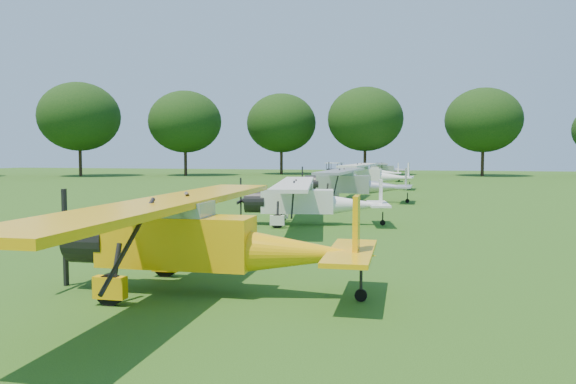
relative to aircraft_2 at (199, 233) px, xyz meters
name	(u,v)px	position (x,y,z in m)	size (l,w,h in m)	color
ground	(293,220)	(-1.08, 14.32, -1.38)	(160.00, 160.00, 0.00)	#244812
tree_belt	(369,49)	(2.49, 14.48, 6.65)	(137.36, 130.27, 14.52)	black
aircraft_2	(199,233)	(0.00, 0.00, 0.00)	(7.53, 11.96, 2.36)	#FAB60A
aircraft_3	(308,197)	(0.04, 12.63, -0.15)	(6.78, 10.72, 2.11)	white
aircraft_4	(352,181)	(0.47, 25.00, -0.03)	(7.34, 11.67, 2.31)	silver
aircraft_5	(367,173)	(0.18, 38.54, 0.02)	(7.66, 12.20, 2.40)	white
aircraft_6	(369,170)	(-0.90, 51.99, -0.12)	(6.87, 10.93, 2.16)	white
aircraft_7	(386,168)	(0.25, 64.72, -0.21)	(6.40, 10.20, 2.00)	silver
golf_cart	(334,172)	(-6.52, 62.69, -0.74)	(2.57, 2.12, 1.91)	#B80D1F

